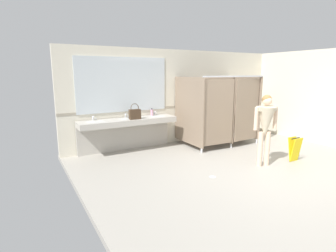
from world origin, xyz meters
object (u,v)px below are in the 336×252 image
Objects in this scene: handbag at (135,114)px; soap_dispenser at (152,112)px; person_standing at (266,122)px; wet_floor_sign at (295,149)px.

handbag reaches higher than soap_dispenser.
handbag is at bearing -153.25° from soap_dispenser.
handbag is 2.00× the size of soap_dispenser.
person_standing is at bearing -48.52° from handbag.
soap_dispenser reaches higher than wet_floor_sign.
person_standing is 2.99m from soap_dispenser.
person_standing reaches higher than wet_floor_sign.
handbag is 3.88m from wet_floor_sign.
person_standing reaches higher than soap_dispenser.
wet_floor_sign is (0.88, -0.13, -0.69)m from person_standing.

